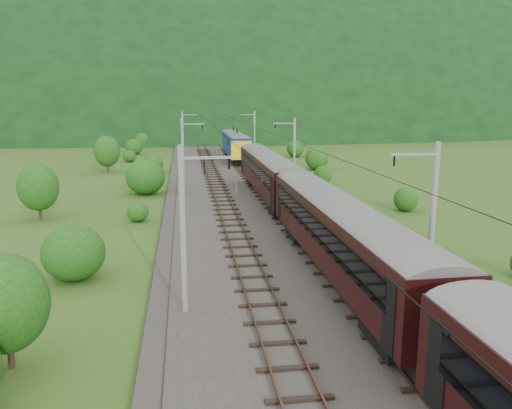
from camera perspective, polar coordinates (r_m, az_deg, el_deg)
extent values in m
plane|color=#315B1C|center=(25.71, 6.20, -11.77)|extent=(600.00, 600.00, 0.00)
cube|color=#38332D|center=(34.83, 2.14, -5.02)|extent=(14.00, 220.00, 0.30)
cube|color=#543424|center=(34.33, -3.00, -4.69)|extent=(0.08, 220.00, 0.15)
cube|color=#543424|center=(34.48, -0.62, -4.60)|extent=(0.08, 220.00, 0.15)
cube|color=black|center=(34.44, -1.80, -4.86)|extent=(2.40, 220.00, 0.12)
cube|color=#543424|center=(35.06, 4.86, -4.36)|extent=(0.08, 220.00, 0.15)
cube|color=#543424|center=(35.41, 7.13, -4.25)|extent=(0.08, 220.00, 0.15)
cube|color=black|center=(35.27, 5.99, -4.51)|extent=(2.40, 220.00, 0.12)
cylinder|color=gray|center=(23.55, -8.36, -2.97)|extent=(0.28, 0.28, 8.00)
cube|color=gray|center=(22.94, -5.60, 5.35)|extent=(2.40, 0.12, 0.12)
cylinder|color=black|center=(23.04, -3.10, 4.67)|extent=(0.10, 0.10, 0.50)
cylinder|color=gray|center=(55.10, -8.36, 5.56)|extent=(0.28, 0.28, 8.00)
cube|color=gray|center=(54.84, -7.20, 9.12)|extent=(2.40, 0.12, 0.12)
cylinder|color=black|center=(54.88, -6.14, 8.84)|extent=(0.10, 0.10, 0.50)
cylinder|color=gray|center=(86.98, -8.36, 7.86)|extent=(0.28, 0.28, 8.00)
cube|color=gray|center=(86.81, -7.63, 10.12)|extent=(2.40, 0.12, 0.12)
cylinder|color=black|center=(86.84, -6.95, 9.94)|extent=(0.10, 0.10, 0.50)
cylinder|color=gray|center=(118.92, -8.36, 8.92)|extent=(0.28, 0.28, 8.00)
cube|color=gray|center=(118.80, -7.82, 10.58)|extent=(2.40, 0.12, 0.12)
cylinder|color=black|center=(118.82, -7.33, 10.45)|extent=(0.10, 0.10, 0.50)
cylinder|color=gray|center=(150.89, -8.36, 9.54)|extent=(0.28, 0.28, 8.00)
cube|color=gray|center=(150.79, -7.94, 10.84)|extent=(2.40, 0.12, 0.12)
cylinder|color=black|center=(150.81, -7.55, 10.74)|extent=(0.10, 0.10, 0.50)
cylinder|color=gray|center=(26.53, 19.51, -1.85)|extent=(0.28, 0.28, 8.00)
cube|color=gray|center=(25.43, 17.63, 5.49)|extent=(2.40, 0.12, 0.12)
cylinder|color=black|center=(25.05, 15.52, 4.84)|extent=(0.10, 0.10, 0.50)
cylinder|color=gray|center=(56.44, 4.39, 5.80)|extent=(0.28, 0.28, 8.00)
cube|color=gray|center=(55.93, 3.23, 9.25)|extent=(2.40, 0.12, 0.12)
cylinder|color=black|center=(55.75, 2.21, 8.94)|extent=(0.10, 0.10, 0.50)
cylinder|color=gray|center=(87.83, -0.17, 8.02)|extent=(0.28, 0.28, 8.00)
cube|color=gray|center=(87.50, -0.96, 10.23)|extent=(2.40, 0.12, 0.12)
cylinder|color=black|center=(87.39, -1.62, 10.03)|extent=(0.10, 0.10, 0.50)
cylinder|color=gray|center=(119.55, -2.34, 9.05)|extent=(0.28, 0.28, 8.00)
cube|color=gray|center=(119.31, -2.93, 10.68)|extent=(2.40, 0.12, 0.12)
cylinder|color=black|center=(119.23, -3.42, 10.53)|extent=(0.10, 0.10, 0.50)
cylinder|color=gray|center=(151.38, -3.60, 9.65)|extent=(0.28, 0.28, 8.00)
cube|color=gray|center=(151.19, -4.08, 10.93)|extent=(2.40, 0.12, 0.12)
cylinder|color=black|center=(151.13, -4.46, 10.81)|extent=(0.10, 0.10, 0.50)
cylinder|color=black|center=(33.12, -1.88, 6.38)|extent=(0.03, 198.00, 0.03)
cylinder|color=black|center=(33.99, 6.24, 6.45)|extent=(0.03, 198.00, 0.03)
ellipsoid|color=black|center=(283.02, -7.06, 9.77)|extent=(504.00, 360.00, 244.00)
cube|color=black|center=(28.01, 9.63, -3.23)|extent=(3.01, 22.85, 3.12)
cylinder|color=slate|center=(27.68, 9.73, -0.43)|extent=(3.01, 22.74, 3.01)
cube|color=black|center=(27.49, 6.62, -2.62)|extent=(0.05, 20.11, 1.19)
cube|color=black|center=(28.41, 12.59, -2.35)|extent=(0.05, 20.11, 1.19)
cube|color=black|center=(21.69, 16.03, -13.86)|extent=(2.29, 3.32, 0.93)
cube|color=black|center=(35.96, 5.65, -3.06)|extent=(2.29, 3.32, 0.93)
cube|color=black|center=(50.88, 1.43, 3.75)|extent=(3.01, 22.85, 3.12)
cylinder|color=slate|center=(50.70, 1.44, 5.32)|extent=(3.01, 22.74, 3.01)
cube|color=black|center=(50.60, -0.28, 4.14)|extent=(0.05, 20.11, 1.19)
cube|color=black|center=(51.10, 3.12, 4.20)|extent=(0.05, 20.11, 1.19)
cube|color=black|center=(43.50, 3.17, -0.38)|extent=(2.29, 3.32, 0.93)
cube|color=black|center=(59.00, 0.12, 2.90)|extent=(2.29, 3.32, 0.93)
cube|color=navy|center=(83.69, -2.40, 6.97)|extent=(3.01, 18.70, 3.12)
cylinder|color=slate|center=(83.58, -2.41, 7.92)|extent=(3.01, 18.60, 3.01)
cube|color=black|center=(83.51, -3.45, 7.20)|extent=(0.05, 16.45, 1.19)
cube|color=black|center=(83.82, -1.35, 7.24)|extent=(0.05, 16.45, 1.19)
cube|color=black|center=(77.42, -1.89, 5.06)|extent=(2.29, 3.32, 0.93)
cube|color=black|center=(90.36, -2.81, 6.04)|extent=(2.29, 3.32, 0.93)
cube|color=yellow|center=(92.78, -2.98, 7.32)|extent=(3.07, 0.50, 2.80)
cube|color=yellow|center=(74.65, -1.68, 6.21)|extent=(3.07, 0.50, 2.80)
cube|color=black|center=(86.51, -2.61, 8.54)|extent=(0.08, 1.60, 0.93)
cylinder|color=red|center=(54.09, -2.23, 2.06)|extent=(0.16, 0.16, 1.47)
cylinder|color=red|center=(91.51, -4.34, 6.07)|extent=(0.15, 0.15, 1.39)
cylinder|color=black|center=(68.67, -5.93, 4.39)|extent=(0.15, 0.15, 2.11)
sphere|color=red|center=(68.53, -5.95, 5.30)|extent=(0.25, 0.25, 0.25)
ellipsoid|color=#1A4311|center=(30.77, -20.13, -5.22)|extent=(3.60, 3.60, 3.24)
ellipsoid|color=#1A4311|center=(43.93, -13.36, -0.85)|extent=(1.84, 1.84, 1.66)
ellipsoid|color=#1A4311|center=(56.14, -12.54, 3.07)|extent=(4.29, 4.29, 3.86)
ellipsoid|color=#1A4311|center=(73.26, -11.66, 4.61)|extent=(2.81, 2.81, 2.53)
ellipsoid|color=#1A4311|center=(86.27, -14.26, 5.37)|extent=(2.19, 2.19, 1.97)
ellipsoid|color=#1A4311|center=(97.72, -13.77, 6.42)|extent=(3.28, 3.28, 2.95)
ellipsoid|color=#1A4311|center=(113.21, -12.79, 7.30)|extent=(3.83, 3.83, 3.44)
cylinder|color=black|center=(22.11, -26.40, -13.54)|extent=(0.24, 0.24, 2.53)
ellipsoid|color=#1A4311|center=(21.55, -26.76, -10.05)|extent=(3.25, 3.25, 3.90)
cylinder|color=black|center=(47.29, -23.51, 0.01)|extent=(0.24, 0.24, 2.69)
ellipsoid|color=#1A4311|center=(47.03, -23.66, 1.84)|extent=(3.45, 3.45, 4.14)
cylinder|color=black|center=(74.63, -16.60, 4.61)|extent=(0.24, 0.24, 2.85)
ellipsoid|color=#1A4311|center=(74.45, -16.68, 5.85)|extent=(3.67, 3.67, 4.40)
ellipsoid|color=#1A4311|center=(48.79, 16.74, 0.46)|extent=(2.27, 2.27, 2.04)
ellipsoid|color=#1A4311|center=(62.27, 7.65, 3.27)|extent=(2.29, 2.29, 2.06)
ellipsoid|color=#1A4311|center=(74.65, 6.96, 5.13)|extent=(3.48, 3.48, 3.13)
ellipsoid|color=#1A4311|center=(90.98, 4.50, 6.27)|extent=(3.05, 3.05, 2.74)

